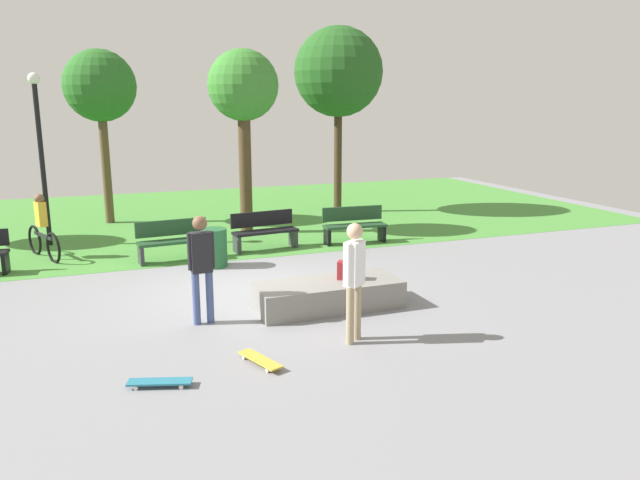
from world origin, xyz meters
name	(u,v)px	position (x,y,z in m)	size (l,w,h in m)	color
ground_plane	(246,291)	(0.00, 0.00, 0.00)	(28.00, 28.00, 0.00)	gray
grass_lawn	(182,217)	(0.00, 8.17, 0.00)	(26.60, 11.66, 0.01)	#478C38
concrete_ledge	(329,295)	(1.12, -1.43, 0.23)	(2.53, 0.98, 0.47)	gray
backpack_on_ledge	(346,270)	(1.47, -1.38, 0.63)	(0.28, 0.20, 0.32)	maroon
skater_performing_trick	(354,273)	(0.91, -2.98, 1.07)	(0.38, 0.35, 1.81)	tan
skater_watching	(201,261)	(-1.04, -1.42, 1.05)	(0.43, 0.23, 1.77)	#3F5184
skateboard_by_ledge	(260,360)	(-0.61, -3.27, 0.06)	(0.46, 0.82, 0.08)	gold
skateboard_spare	(160,382)	(-1.97, -3.48, 0.06)	(0.82, 0.44, 0.08)	teal
park_bench_far_right	(354,224)	(3.59, 3.05, 0.48)	(1.63, 0.58, 0.91)	#1E4223
park_bench_by_oak	(264,230)	(1.26, 3.17, 0.48)	(1.64, 0.65, 0.91)	black
park_bench_near_path	(173,240)	(-0.96, 2.86, 0.48)	(1.63, 0.61, 0.91)	#1E4223
tree_slender_maple	(100,88)	(-2.14, 8.03, 3.91)	(2.03, 2.03, 4.98)	brown
tree_leaning_ash	(338,73)	(4.91, 7.37, 4.40)	(2.78, 2.78, 5.82)	#42301E
tree_young_birch	(243,90)	(1.33, 5.22, 3.82)	(1.86, 1.86, 4.87)	#4C3823
lamp_post	(40,143)	(-3.66, 5.50, 2.55)	(0.28, 0.28, 4.19)	black
trash_bin	(214,248)	(-0.20, 2.01, 0.42)	(0.57, 0.57, 0.84)	#1E592D
cyclist_on_bicycle	(43,231)	(-3.71, 4.11, 0.63)	(0.79, 1.69, 1.52)	black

